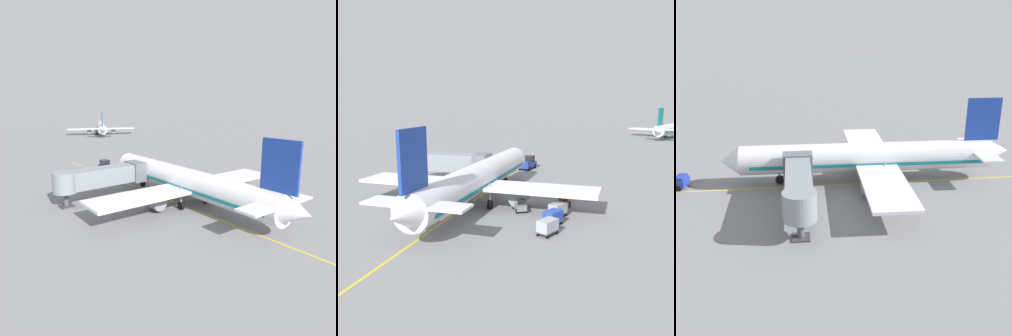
% 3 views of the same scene
% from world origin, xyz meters
% --- Properties ---
extents(ground_plane, '(400.00, 400.00, 0.00)m').
position_xyz_m(ground_plane, '(0.00, 0.00, 0.00)').
color(ground_plane, slate).
extents(gate_lead_in_line, '(0.24, 80.00, 0.01)m').
position_xyz_m(gate_lead_in_line, '(0.00, 0.00, 0.00)').
color(gate_lead_in_line, gold).
rests_on(gate_lead_in_line, ground).
extents(parked_airliner, '(30.11, 37.27, 10.63)m').
position_xyz_m(parked_airliner, '(1.00, -0.40, 3.19)').
color(parked_airliner, silver).
rests_on(parked_airliner, ground).
extents(jet_bridge, '(14.05, 3.50, 4.98)m').
position_xyz_m(jet_bridge, '(-7.60, 8.71, 3.45)').
color(jet_bridge, gray).
rests_on(jet_bridge, ground).
extents(pushback_tractor, '(2.86, 4.69, 2.40)m').
position_xyz_m(pushback_tractor, '(1.49, 24.92, 1.10)').
color(pushback_tractor, '#1E339E').
rests_on(pushback_tractor, ground).
extents(baggage_tug_lead, '(1.64, 2.66, 1.62)m').
position_xyz_m(baggage_tug_lead, '(11.16, 4.81, 0.71)').
color(baggage_tug_lead, '#B21E1E').
rests_on(baggage_tug_lead, ground).
extents(baggage_tug_trailing, '(2.22, 2.77, 1.62)m').
position_xyz_m(baggage_tug_trailing, '(6.85, -1.93, 0.71)').
color(baggage_tug_trailing, slate).
rests_on(baggage_tug_trailing, ground).
extents(baggage_cart_front, '(2.09, 2.93, 1.58)m').
position_xyz_m(baggage_cart_front, '(11.55, -3.05, 0.95)').
color(baggage_cart_front, '#4C4C51').
rests_on(baggage_cart_front, ground).
extents(baggage_cart_second_in_train, '(2.09, 2.93, 1.58)m').
position_xyz_m(baggage_cart_second_in_train, '(11.50, -6.04, 0.95)').
color(baggage_cart_second_in_train, '#4C4C51').
rests_on(baggage_cart_second_in_train, ground).
extents(baggage_cart_third_in_train, '(2.09, 2.93, 1.58)m').
position_xyz_m(baggage_cart_third_in_train, '(11.50, -9.11, 0.95)').
color(baggage_cart_third_in_train, '#4C4C51').
rests_on(baggage_cart_third_in_train, ground).
extents(ground_crew_wing_walker, '(0.46, 0.66, 1.69)m').
position_xyz_m(ground_crew_wing_walker, '(12.36, 1.11, 0.95)').
color(ground_crew_wing_walker, '#232328').
rests_on(ground_crew_wing_walker, ground).
extents(distant_taxiing_airliner, '(28.01, 33.54, 10.10)m').
position_xyz_m(distant_taxiing_airliner, '(35.28, 94.48, 3.03)').
color(distant_taxiing_airliner, silver).
rests_on(distant_taxiing_airliner, ground).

